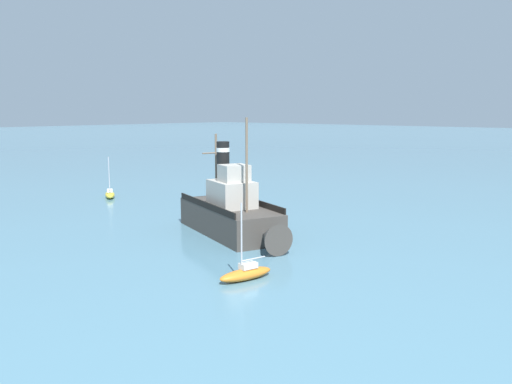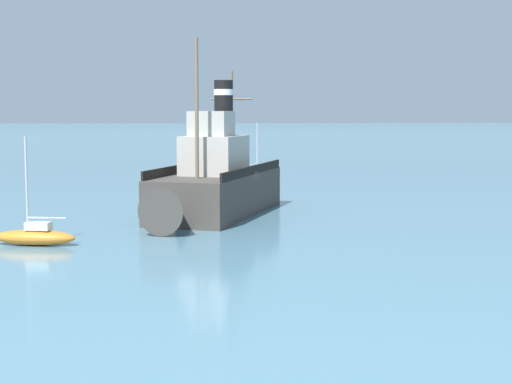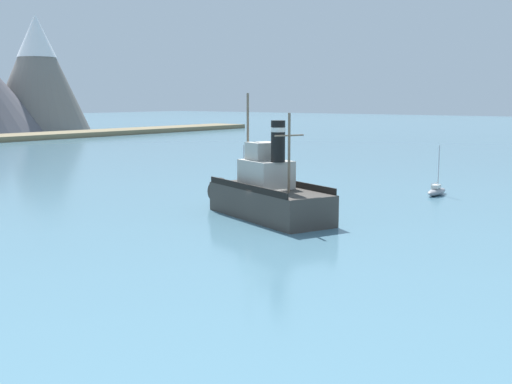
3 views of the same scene
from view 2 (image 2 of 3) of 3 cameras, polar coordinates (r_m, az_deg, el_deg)
ground_plane at (r=46.26m, az=-1.35°, el=-1.54°), size 600.00×600.00×0.00m
old_tugboat at (r=44.90m, az=-3.09°, el=0.57°), size 8.38×14.66×9.90m
sailboat_orange at (r=36.72m, az=-15.79°, el=-3.08°), size 3.95×1.86×4.90m
sailboat_yellow at (r=69.78m, az=-0.03°, el=1.37°), size 2.98×3.79×4.90m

